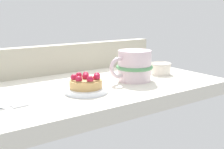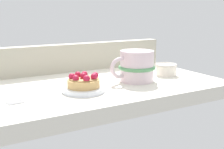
% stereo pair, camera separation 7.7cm
% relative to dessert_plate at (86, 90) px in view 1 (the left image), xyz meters
% --- Properties ---
extents(ground_plane, '(0.76, 0.40, 0.04)m').
position_rel_dessert_plate_xyz_m(ground_plane, '(0.03, 0.07, -0.02)').
color(ground_plane, silver).
extents(window_rail_back, '(0.75, 0.04, 0.09)m').
position_rel_dessert_plate_xyz_m(window_rail_back, '(0.03, 0.25, 0.04)').
color(window_rail_back, '#B2AD99').
rests_on(window_rail_back, ground_plane).
extents(dessert_plate, '(0.11, 0.11, 0.01)m').
position_rel_dessert_plate_xyz_m(dessert_plate, '(0.00, 0.00, 0.00)').
color(dessert_plate, silver).
rests_on(dessert_plate, ground_plane).
extents(raspberry_tart, '(0.08, 0.08, 0.04)m').
position_rel_dessert_plate_xyz_m(raspberry_tart, '(-0.00, -0.00, 0.02)').
color(raspberry_tart, tan).
rests_on(raspberry_tart, dessert_plate).
extents(coffee_mug, '(0.14, 0.11, 0.09)m').
position_rel_dessert_plate_xyz_m(coffee_mug, '(0.18, 0.03, 0.04)').
color(coffee_mug, silver).
rests_on(coffee_mug, ground_plane).
extents(sugar_bowl, '(0.07, 0.07, 0.04)m').
position_rel_dessert_plate_xyz_m(sugar_bowl, '(0.30, 0.05, 0.01)').
color(sugar_bowl, silver).
rests_on(sugar_bowl, ground_plane).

